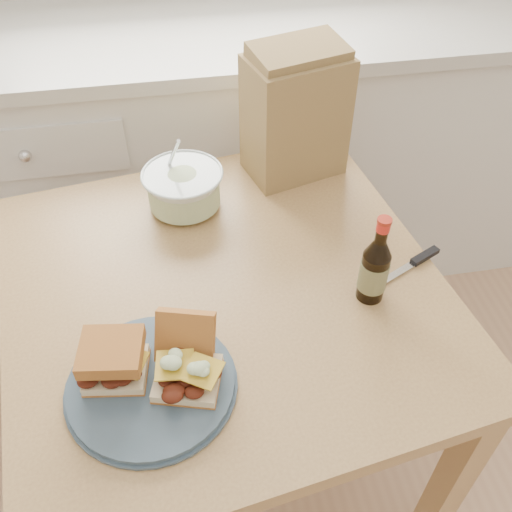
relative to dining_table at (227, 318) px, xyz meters
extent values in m
cube|color=silver|center=(0.02, 0.89, -0.20)|extent=(2.40, 0.60, 0.90)
cube|color=silver|center=(0.02, 0.89, 0.27)|extent=(2.50, 0.64, 0.04)
cube|color=tan|center=(0.00, 0.00, 0.09)|extent=(1.03, 1.03, 0.04)
cube|color=tan|center=(0.46, -0.34, -0.29)|extent=(0.07, 0.07, 0.72)
cube|color=tan|center=(-0.46, 0.34, -0.29)|extent=(0.07, 0.07, 0.72)
cube|color=tan|center=(0.34, 0.46, -0.29)|extent=(0.07, 0.07, 0.72)
cylinder|color=#3D5163|center=(-0.16, -0.23, 0.12)|extent=(0.30, 0.30, 0.02)
cube|color=beige|center=(-0.22, -0.20, 0.14)|extent=(0.12, 0.11, 0.02)
cube|color=gold|center=(-0.22, -0.20, 0.17)|extent=(0.07, 0.07, 0.00)
cube|color=#B1732E|center=(-0.22, -0.20, 0.20)|extent=(0.12, 0.11, 0.03)
cube|color=beige|center=(-0.10, -0.24, 0.14)|extent=(0.14, 0.13, 0.02)
cube|color=gold|center=(-0.10, -0.24, 0.18)|extent=(0.08, 0.08, 0.00)
cube|color=#B1732E|center=(-0.09, -0.17, 0.18)|extent=(0.12, 0.10, 0.10)
cone|color=white|center=(-0.06, 0.28, 0.16)|extent=(0.19, 0.19, 0.10)
cylinder|color=silver|center=(-0.06, 0.28, 0.16)|extent=(0.17, 0.17, 0.06)
torus|color=white|center=(-0.06, 0.28, 0.21)|extent=(0.19, 0.19, 0.01)
cylinder|color=silver|center=(-0.08, 0.30, 0.24)|extent=(0.05, 0.07, 0.13)
cylinder|color=black|center=(0.29, -0.08, 0.17)|extent=(0.06, 0.06, 0.12)
cone|color=black|center=(0.29, -0.08, 0.25)|extent=(0.06, 0.06, 0.04)
cylinder|color=black|center=(0.29, -0.08, 0.29)|extent=(0.02, 0.02, 0.05)
cylinder|color=red|center=(0.29, -0.08, 0.30)|extent=(0.03, 0.03, 0.02)
cylinder|color=#A62C1E|center=(0.29, -0.08, 0.32)|extent=(0.03, 0.03, 0.01)
cylinder|color=#3A4321|center=(0.29, -0.08, 0.17)|extent=(0.06, 0.06, 0.07)
cube|color=silver|center=(0.37, -0.03, 0.12)|extent=(0.13, 0.07, 0.00)
cube|color=black|center=(0.45, 0.01, 0.12)|extent=(0.08, 0.05, 0.01)
cube|color=olive|center=(0.23, 0.38, 0.26)|extent=(0.27, 0.21, 0.31)
camera|label=1|loc=(-0.07, -0.81, 1.01)|focal=40.00mm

